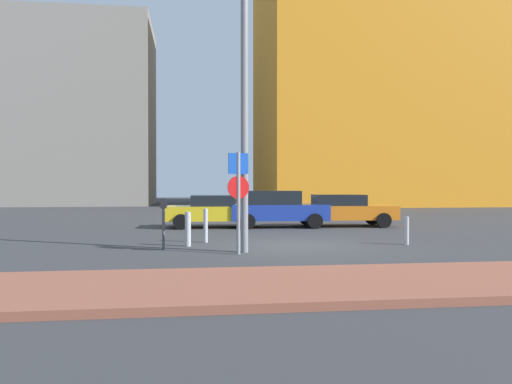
{
  "coord_description": "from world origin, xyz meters",
  "views": [
    {
      "loc": [
        -3.13,
        -14.82,
        1.83
      ],
      "look_at": [
        -0.66,
        3.71,
        1.57
      ],
      "focal_mm": 35.15,
      "sensor_mm": 36.0,
      "label": 1
    }
  ],
  "objects_px": {
    "traffic_bollard_mid": "(188,229)",
    "traffic_bollard_far": "(407,231)",
    "parked_car_yellow": "(214,211)",
    "parking_sign_post": "(238,190)",
    "parked_car_blue": "(277,208)",
    "traffic_bollard_near": "(206,226)",
    "street_lamp": "(244,80)",
    "parking_meter": "(163,216)",
    "parked_car_orange": "(342,210)"
  },
  "relations": [
    {
      "from": "parking_sign_post",
      "to": "traffic_bollard_far",
      "type": "relative_size",
      "value": 3.13
    },
    {
      "from": "parking_meter",
      "to": "traffic_bollard_far",
      "type": "xyz_separation_m",
      "value": [
        7.35,
        0.13,
        -0.51
      ]
    },
    {
      "from": "parking_sign_post",
      "to": "traffic_bollard_mid",
      "type": "bearing_deg",
      "value": 124.89
    },
    {
      "from": "parked_car_blue",
      "to": "traffic_bollard_far",
      "type": "height_order",
      "value": "parked_car_blue"
    },
    {
      "from": "street_lamp",
      "to": "traffic_bollard_far",
      "type": "xyz_separation_m",
      "value": [
        5.13,
        1.07,
        -4.24
      ]
    },
    {
      "from": "parked_car_blue",
      "to": "traffic_bollard_mid",
      "type": "height_order",
      "value": "parked_car_blue"
    },
    {
      "from": "parking_sign_post",
      "to": "traffic_bollard_near",
      "type": "relative_size",
      "value": 2.51
    },
    {
      "from": "traffic_bollard_mid",
      "to": "parked_car_orange",
      "type": "bearing_deg",
      "value": 43.19
    },
    {
      "from": "traffic_bollard_mid",
      "to": "traffic_bollard_far",
      "type": "xyz_separation_m",
      "value": [
        6.66,
        -0.49,
        -0.08
      ]
    },
    {
      "from": "parked_car_orange",
      "to": "traffic_bollard_mid",
      "type": "relative_size",
      "value": 4.51
    },
    {
      "from": "parked_car_blue",
      "to": "parking_sign_post",
      "type": "bearing_deg",
      "value": -107.0
    },
    {
      "from": "traffic_bollard_far",
      "to": "traffic_bollard_mid",
      "type": "bearing_deg",
      "value": 175.79
    },
    {
      "from": "parking_meter",
      "to": "street_lamp",
      "type": "height_order",
      "value": "street_lamp"
    },
    {
      "from": "parked_car_blue",
      "to": "traffic_bollard_near",
      "type": "distance_m",
      "value": 6.23
    },
    {
      "from": "parked_car_yellow",
      "to": "parked_car_orange",
      "type": "relative_size",
      "value": 0.89
    },
    {
      "from": "parked_car_yellow",
      "to": "parked_car_blue",
      "type": "distance_m",
      "value": 2.75
    },
    {
      "from": "parked_car_yellow",
      "to": "parked_car_orange",
      "type": "height_order",
      "value": "parked_car_orange"
    },
    {
      "from": "traffic_bollard_mid",
      "to": "traffic_bollard_far",
      "type": "distance_m",
      "value": 6.68
    },
    {
      "from": "parked_car_yellow",
      "to": "parked_car_blue",
      "type": "xyz_separation_m",
      "value": [
        2.73,
        -0.3,
        0.09
      ]
    },
    {
      "from": "parked_car_orange",
      "to": "parking_meter",
      "type": "height_order",
      "value": "parking_meter"
    },
    {
      "from": "traffic_bollard_near",
      "to": "parking_meter",
      "type": "bearing_deg",
      "value": -128.5
    },
    {
      "from": "parked_car_orange",
      "to": "traffic_bollard_mid",
      "type": "bearing_deg",
      "value": -136.81
    },
    {
      "from": "parked_car_orange",
      "to": "street_lamp",
      "type": "bearing_deg",
      "value": -123.48
    },
    {
      "from": "parking_sign_post",
      "to": "traffic_bollard_mid",
      "type": "height_order",
      "value": "parking_sign_post"
    },
    {
      "from": "parked_car_yellow",
      "to": "parking_sign_post",
      "type": "relative_size",
      "value": 1.52
    },
    {
      "from": "traffic_bollard_far",
      "to": "parked_car_yellow",
      "type": "bearing_deg",
      "value": 128.39
    },
    {
      "from": "parking_meter",
      "to": "street_lamp",
      "type": "xyz_separation_m",
      "value": [
        2.22,
        -0.94,
        3.73
      ]
    },
    {
      "from": "parked_car_orange",
      "to": "street_lamp",
      "type": "height_order",
      "value": "street_lamp"
    },
    {
      "from": "parking_sign_post",
      "to": "street_lamp",
      "type": "relative_size",
      "value": 0.34
    },
    {
      "from": "traffic_bollard_far",
      "to": "traffic_bollard_near",
      "type": "bearing_deg",
      "value": 166.77
    },
    {
      "from": "parked_car_yellow",
      "to": "traffic_bollard_far",
      "type": "relative_size",
      "value": 4.76
    },
    {
      "from": "parked_car_orange",
      "to": "parking_meter",
      "type": "relative_size",
      "value": 3.19
    },
    {
      "from": "parked_car_orange",
      "to": "parking_meter",
      "type": "xyz_separation_m",
      "value": [
        -7.44,
        -6.96,
        0.19
      ]
    },
    {
      "from": "parked_car_yellow",
      "to": "traffic_bollard_near",
      "type": "bearing_deg",
      "value": -95.43
    },
    {
      "from": "parking_meter",
      "to": "street_lamp",
      "type": "bearing_deg",
      "value": -22.89
    },
    {
      "from": "parked_car_blue",
      "to": "traffic_bollard_mid",
      "type": "relative_size",
      "value": 4.13
    },
    {
      "from": "parking_meter",
      "to": "traffic_bollard_near",
      "type": "bearing_deg",
      "value": 51.5
    },
    {
      "from": "traffic_bollard_near",
      "to": "traffic_bollard_mid",
      "type": "distance_m",
      "value": 1.1
    },
    {
      "from": "parked_car_blue",
      "to": "parking_sign_post",
      "type": "relative_size",
      "value": 1.57
    },
    {
      "from": "parking_sign_post",
      "to": "parking_meter",
      "type": "xyz_separation_m",
      "value": [
        -2.02,
        1.29,
        -0.76
      ]
    },
    {
      "from": "street_lamp",
      "to": "parked_car_orange",
      "type": "bearing_deg",
      "value": 56.52
    },
    {
      "from": "parked_car_blue",
      "to": "traffic_bollard_near",
      "type": "height_order",
      "value": "parked_car_blue"
    },
    {
      "from": "street_lamp",
      "to": "traffic_bollard_near",
      "type": "xyz_separation_m",
      "value": [
        -0.97,
        2.5,
        -4.13
      ]
    },
    {
      "from": "traffic_bollard_far",
      "to": "parking_sign_post",
      "type": "bearing_deg",
      "value": -165.09
    },
    {
      "from": "street_lamp",
      "to": "traffic_bollard_near",
      "type": "distance_m",
      "value": 4.92
    },
    {
      "from": "parking_meter",
      "to": "traffic_bollard_mid",
      "type": "height_order",
      "value": "parking_meter"
    },
    {
      "from": "traffic_bollard_near",
      "to": "traffic_bollard_mid",
      "type": "bearing_deg",
      "value": -120.59
    },
    {
      "from": "parked_car_blue",
      "to": "street_lamp",
      "type": "distance_m",
      "value": 8.99
    },
    {
      "from": "traffic_bollard_near",
      "to": "parked_car_orange",
      "type": "bearing_deg",
      "value": 41.05
    },
    {
      "from": "parked_car_yellow",
      "to": "parking_meter",
      "type": "bearing_deg",
      "value": -103.94
    }
  ]
}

